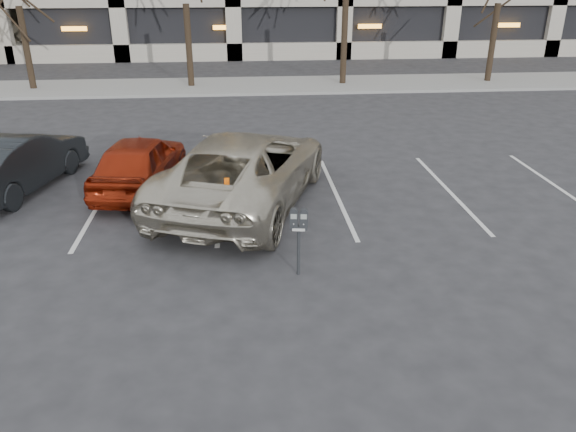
{
  "coord_description": "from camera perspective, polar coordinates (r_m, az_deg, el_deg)",
  "views": [
    {
      "loc": [
        -0.88,
        -10.17,
        5.01
      ],
      "look_at": [
        -0.09,
        -1.26,
        1.06
      ],
      "focal_mm": 35.0,
      "sensor_mm": 36.0,
      "label": 1
    }
  ],
  "objects": [
    {
      "name": "car_red",
      "position": [
        14.24,
        -14.82,
        5.32
      ],
      "size": [
        2.14,
        4.16,
        1.36
      ],
      "primitive_type": "imported",
      "rotation": [
        0.0,
        0.0,
        3.0
      ],
      "color": "#9A240E",
      "rests_on": "ground"
    },
    {
      "name": "car_dark",
      "position": [
        15.24,
        -25.91,
        5.01
      ],
      "size": [
        2.52,
        4.55,
        1.42
      ],
      "primitive_type": "imported",
      "rotation": [
        0.0,
        0.0,
        2.89
      ],
      "color": "black",
      "rests_on": "ground"
    },
    {
      "name": "sidewalk",
      "position": [
        26.65,
        -3.16,
        13.09
      ],
      "size": [
        80.0,
        4.0,
        0.12
      ],
      "primitive_type": "cube",
      "color": "gray",
      "rests_on": "ground"
    },
    {
      "name": "stall_lines",
      "position": [
        13.44,
        -6.92,
        1.8
      ],
      "size": [
        16.9,
        5.2,
        0.0
      ],
      "color": "silver",
      "rests_on": "ground"
    },
    {
      "name": "ground",
      "position": [
        11.37,
        -0.1,
        -2.32
      ],
      "size": [
        140.0,
        140.0,
        0.0
      ],
      "primitive_type": "plane",
      "color": "#28282B",
      "rests_on": "ground"
    },
    {
      "name": "parking_meter",
      "position": [
        9.66,
        1.1,
        -0.97
      ],
      "size": [
        0.33,
        0.17,
        1.25
      ],
      "rotation": [
        0.0,
        0.0,
        -0.14
      ],
      "color": "black",
      "rests_on": "ground"
    },
    {
      "name": "suv_silver",
      "position": [
        12.87,
        -4.52,
        4.84
      ],
      "size": [
        4.65,
        6.62,
        1.68
      ],
      "rotation": [
        0.0,
        0.0,
        2.8
      ],
      "color": "beige",
      "rests_on": "ground"
    }
  ]
}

